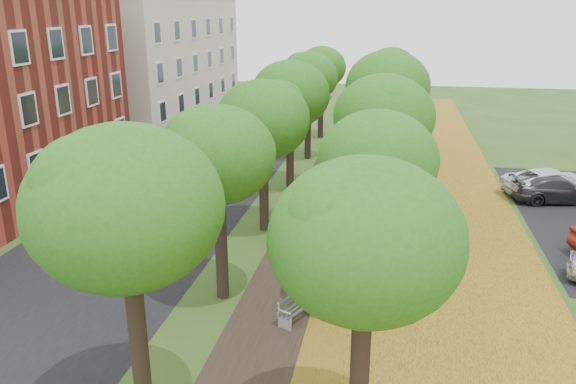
% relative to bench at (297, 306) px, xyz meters
% --- Properties ---
extents(street_asphalt, '(8.00, 70.00, 0.01)m').
position_rel_bench_xyz_m(street_asphalt, '(-7.93, 9.86, -0.40)').
color(street_asphalt, black).
rests_on(street_asphalt, ground).
extents(footpath, '(3.20, 70.00, 0.01)m').
position_rel_bench_xyz_m(footpath, '(-0.43, 9.86, -0.39)').
color(footpath, black).
rests_on(footpath, ground).
extents(leaf_verge, '(7.50, 70.00, 0.01)m').
position_rel_bench_xyz_m(leaf_verge, '(4.57, 9.86, -0.39)').
color(leaf_verge, '#AA941F').
rests_on(leaf_verge, ground).
extents(tree_row_west, '(3.78, 33.78, 6.54)m').
position_rel_bench_xyz_m(tree_row_west, '(-2.63, 9.86, 4.50)').
color(tree_row_west, black).
rests_on(tree_row_west, ground).
extents(tree_row_east, '(3.78, 33.78, 6.54)m').
position_rel_bench_xyz_m(tree_row_east, '(2.17, 9.86, 4.50)').
color(tree_row_east, black).
rests_on(tree_row_east, ground).
extents(building_cream, '(10.30, 20.30, 10.40)m').
position_rel_bench_xyz_m(building_cream, '(-17.43, 27.86, 4.81)').
color(building_cream, beige).
rests_on(building_cream, ground).
extents(bench, '(1.10, 1.67, 0.77)m').
position_rel_bench_xyz_m(bench, '(0.00, 0.00, 0.00)').
color(bench, '#2A342C').
rests_on(bench, ground).
extents(car_grey, '(4.58, 2.50, 1.26)m').
position_rel_bench_xyz_m(car_grey, '(10.57, 12.98, 0.23)').
color(car_grey, '#2F2F33').
rests_on(car_grey, ground).
extents(car_white, '(5.38, 3.78, 1.36)m').
position_rel_bench_xyz_m(car_white, '(10.57, 13.84, 0.28)').
color(car_white, white).
rests_on(car_white, ground).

